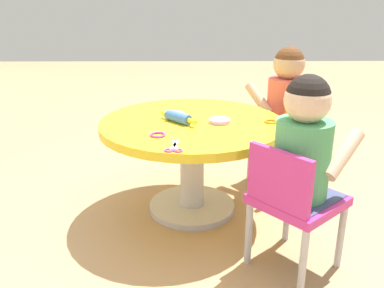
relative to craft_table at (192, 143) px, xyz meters
name	(u,v)px	position (x,y,z in m)	size (l,w,h in m)	color
ground_plane	(192,209)	(0.00, 0.00, -0.36)	(10.00, 10.00, 0.00)	tan
craft_table	(192,143)	(0.00, 0.00, 0.00)	(0.89, 0.89, 0.48)	silver
child_chair_left	(293,201)	(-0.50, -0.38, -0.06)	(0.42, 0.42, 0.54)	#B7B7BC
seated_child_left	(304,143)	(-0.47, -0.41, 0.17)	(0.43, 0.44, 0.51)	#3F4772
child_chair_right	(288,134)	(0.30, -0.55, -0.06)	(0.41, 0.41, 0.54)	#B7B7BC
seated_child_right	(286,94)	(0.34, -0.53, 0.17)	(0.44, 0.41, 0.51)	#3F4772
rolling_pin	(178,117)	(-0.03, 0.07, 0.14)	(0.18, 0.18, 0.05)	#3F72CC
craft_scissors	(174,148)	(-0.38, 0.07, 0.12)	(0.14, 0.08, 0.01)	silver
playdough_blob_0	(174,114)	(0.10, 0.09, 0.12)	(0.10, 0.10, 0.01)	#8CCCF2
playdough_blob_1	(220,121)	(-0.04, -0.13, 0.12)	(0.10, 0.10, 0.02)	#CC99E5
cookie_cutter_0	(271,121)	(-0.03, -0.37, 0.12)	(0.06, 0.06, 0.01)	orange
cookie_cutter_1	(158,135)	(-0.22, 0.15, 0.12)	(0.07, 0.07, 0.01)	#D83FA5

